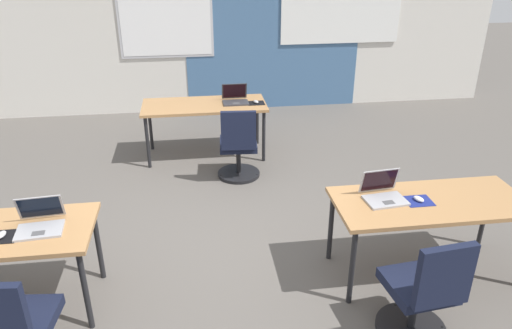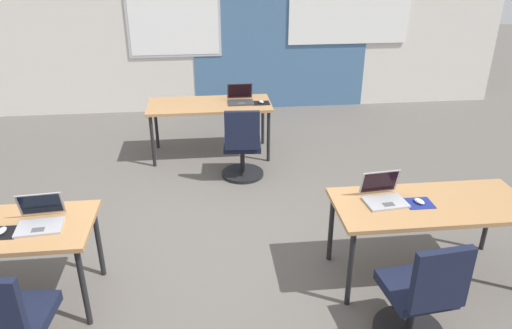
# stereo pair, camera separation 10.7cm
# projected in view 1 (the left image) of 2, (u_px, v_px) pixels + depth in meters

# --- Properties ---
(ground_plane) EXTENTS (24.00, 24.00, 0.00)m
(ground_plane) POSITION_uv_depth(u_px,v_px,m) (217.00, 248.00, 4.61)
(ground_plane) COLOR #56514C
(back_wall_assembly) EXTENTS (10.00, 0.27, 2.80)m
(back_wall_assembly) POSITION_uv_depth(u_px,v_px,m) (200.00, 24.00, 7.77)
(back_wall_assembly) COLOR silver
(back_wall_assembly) RESTS_ON ground
(desk_near_right) EXTENTS (1.60, 0.70, 0.72)m
(desk_near_right) POSITION_uv_depth(u_px,v_px,m) (430.00, 207.00, 4.00)
(desk_near_right) COLOR #A37547
(desk_near_right) RESTS_ON ground
(desk_far_center) EXTENTS (1.60, 0.70, 0.72)m
(desk_far_center) POSITION_uv_depth(u_px,v_px,m) (204.00, 108.00, 6.29)
(desk_far_center) COLOR #A37547
(desk_far_center) RESTS_ON ground
(laptop_far_right) EXTENTS (0.33, 0.30, 0.23)m
(laptop_far_right) POSITION_uv_depth(u_px,v_px,m) (235.00, 99.00, 6.32)
(laptop_far_right) COLOR #333338
(laptop_far_right) RESTS_ON desk_far_center
(mousepad_far_right) EXTENTS (0.22, 0.19, 0.00)m
(mousepad_far_right) POSITION_uv_depth(u_px,v_px,m) (256.00, 103.00, 6.30)
(mousepad_far_right) COLOR black
(mousepad_far_right) RESTS_ON desk_far_center
(mouse_far_right) EXTENTS (0.08, 0.11, 0.03)m
(mouse_far_right) POSITION_uv_depth(u_px,v_px,m) (256.00, 102.00, 6.29)
(mouse_far_right) COLOR #B2B2B7
(mouse_far_right) RESTS_ON mousepad_far_right
(chair_far_right) EXTENTS (0.52, 0.55, 0.92)m
(chair_far_right) POSITION_uv_depth(u_px,v_px,m) (238.00, 150.00, 5.78)
(chair_far_right) COLOR black
(chair_far_right) RESTS_ON ground
(laptop_near_right_inner) EXTENTS (0.36, 0.32, 0.23)m
(laptop_near_right_inner) POSITION_uv_depth(u_px,v_px,m) (383.00, 193.00, 3.98)
(laptop_near_right_inner) COLOR #9E9EA3
(laptop_near_right_inner) RESTS_ON desk_near_right
(mousepad_near_right_inner) EXTENTS (0.22, 0.19, 0.00)m
(mousepad_near_right_inner) POSITION_uv_depth(u_px,v_px,m) (418.00, 201.00, 3.96)
(mousepad_near_right_inner) COLOR navy
(mousepad_near_right_inner) RESTS_ON desk_near_right
(mouse_near_right_inner) EXTENTS (0.09, 0.11, 0.03)m
(mouse_near_right_inner) POSITION_uv_depth(u_px,v_px,m) (419.00, 199.00, 3.96)
(mouse_near_right_inner) COLOR silver
(mouse_near_right_inner) RESTS_ON mousepad_near_right_inner
(chair_near_right_inner) EXTENTS (0.52, 0.56, 0.92)m
(chair_near_right_inner) POSITION_uv_depth(u_px,v_px,m) (422.00, 297.00, 3.42)
(chair_near_right_inner) COLOR black
(chair_near_right_inner) RESTS_ON ground
(laptop_near_left_inner) EXTENTS (0.36, 0.33, 0.23)m
(laptop_near_left_inner) POSITION_uv_depth(u_px,v_px,m) (40.00, 222.00, 3.58)
(laptop_near_left_inner) COLOR #9E9EA3
(laptop_near_left_inner) RESTS_ON desk_near_left
(mousepad_near_left_inner) EXTENTS (0.22, 0.19, 0.00)m
(mousepad_near_left_inner) POSITION_uv_depth(u_px,v_px,m) (2.00, 237.00, 3.49)
(mousepad_near_left_inner) COLOR black
(mousepad_near_left_inner) RESTS_ON desk_near_left
(mouse_near_left_inner) EXTENTS (0.07, 0.11, 0.03)m
(mouse_near_left_inner) POSITION_uv_depth(u_px,v_px,m) (1.00, 235.00, 3.48)
(mouse_near_left_inner) COLOR #B2B2B7
(mouse_near_left_inner) RESTS_ON mousepad_near_left_inner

